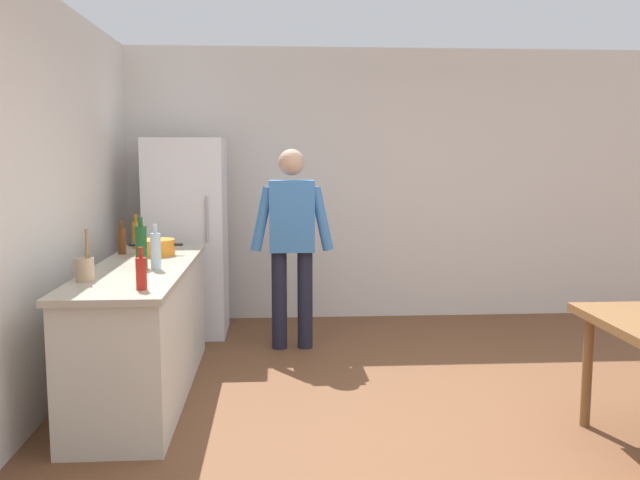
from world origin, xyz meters
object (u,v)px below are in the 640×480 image
at_px(utensil_jar, 85,268).
at_px(bottle_sauce_red, 141,273).
at_px(refrigerator, 187,237).
at_px(bottle_water_clear, 156,251).
at_px(bottle_wine_green, 141,246).
at_px(cooking_pot, 156,247).
at_px(bottle_oil_amber, 136,234).
at_px(person, 292,235).
at_px(bottle_beer_brown, 122,240).

bearing_deg(utensil_jar, bottle_sauce_red, -36.06).
xyz_separation_m(refrigerator, utensil_jar, (-0.32, -2.15, 0.08)).
distance_m(bottle_water_clear, bottle_wine_green, 0.14).
xyz_separation_m(cooking_pot, bottle_sauce_red, (0.15, -1.32, 0.04)).
xyz_separation_m(cooking_pot, bottle_water_clear, (0.11, -0.65, 0.07)).
height_order(cooking_pot, utensil_jar, utensil_jar).
bearing_deg(bottle_wine_green, bottle_sauce_red, -78.97).
distance_m(bottle_oil_amber, bottle_sauce_red, 1.75).
bearing_deg(refrigerator, bottle_oil_amber, -112.91).
relative_size(cooking_pot, bottle_water_clear, 1.33).
xyz_separation_m(person, bottle_sauce_red, (-0.88, -1.88, 0.02)).
bearing_deg(bottle_beer_brown, bottle_sauce_red, -73.27).
relative_size(bottle_beer_brown, bottle_wine_green, 0.76).
relative_size(bottle_water_clear, bottle_wine_green, 0.88).
xyz_separation_m(bottle_water_clear, bottle_oil_amber, (-0.34, 1.03, -0.01)).
height_order(refrigerator, bottle_beer_brown, refrigerator).
bearing_deg(bottle_water_clear, refrigerator, 90.96).
xyz_separation_m(cooking_pot, bottle_beer_brown, (-0.27, 0.08, 0.05)).
distance_m(utensil_jar, bottle_oil_amber, 1.42).
distance_m(utensil_jar, bottle_wine_green, 0.53).
height_order(refrigerator, utensil_jar, refrigerator).
distance_m(bottle_water_clear, bottle_sauce_red, 0.67).
xyz_separation_m(person, bottle_beer_brown, (-1.30, -0.48, 0.03)).
relative_size(utensil_jar, bottle_beer_brown, 1.23).
xyz_separation_m(bottle_wine_green, bottle_oil_amber, (-0.23, 0.95, -0.03)).
bearing_deg(bottle_water_clear, bottle_wine_green, 142.96).
bearing_deg(bottle_oil_amber, bottle_beer_brown, -98.40).
xyz_separation_m(person, bottle_water_clear, (-0.92, -1.21, 0.05)).
bearing_deg(bottle_wine_green, refrigerator, 87.29).
xyz_separation_m(person, bottle_wine_green, (-1.03, -1.13, 0.07)).
bearing_deg(utensil_jar, bottle_beer_brown, 91.74).
height_order(utensil_jar, bottle_sauce_red, utensil_jar).
bearing_deg(bottle_water_clear, utensil_jar, -131.84).
distance_m(person, bottle_sauce_red, 2.08).
bearing_deg(bottle_oil_amber, bottle_water_clear, -71.82).
relative_size(utensil_jar, bottle_oil_amber, 1.14).
relative_size(person, bottle_sauce_red, 7.08).
distance_m(utensil_jar, bottle_sauce_red, 0.48).
height_order(utensil_jar, bottle_wine_green, bottle_wine_green).
bearing_deg(utensil_jar, refrigerator, 81.55).
height_order(person, bottle_oil_amber, person).
relative_size(utensil_jar, bottle_sauce_red, 1.33).
relative_size(refrigerator, bottle_water_clear, 6.00).
distance_m(person, bottle_wine_green, 1.53).
bearing_deg(utensil_jar, bottle_wine_green, 63.07).
distance_m(cooking_pot, bottle_wine_green, 0.57).
bearing_deg(bottle_oil_amber, person, 8.06).
bearing_deg(refrigerator, utensil_jar, -98.45).
height_order(cooking_pot, bottle_sauce_red, bottle_sauce_red).
bearing_deg(bottle_sauce_red, utensil_jar, 143.94).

